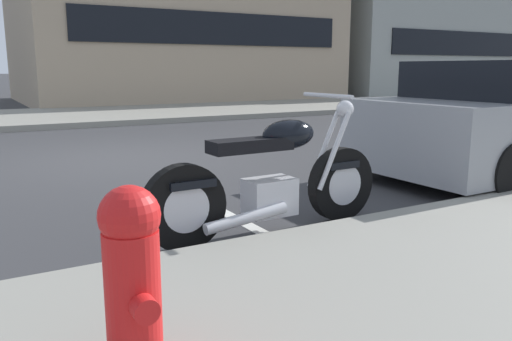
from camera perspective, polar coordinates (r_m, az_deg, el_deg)
ground_plane at (r=8.01m, az=-14.38°, el=1.25°), size 260.00×260.00×0.00m
sidewalk_far_curb at (r=20.24m, az=14.40°, el=7.26°), size 120.00×5.00×0.14m
parking_stall_stripe at (r=4.57m, az=-1.39°, el=-5.72°), size 0.12×2.20×0.01m
parked_motorcycle at (r=4.19m, az=1.79°, el=-1.22°), size 2.16×0.62×1.12m
fire_hydrant at (r=2.12m, az=-13.43°, el=-11.08°), size 0.24×0.36×0.76m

